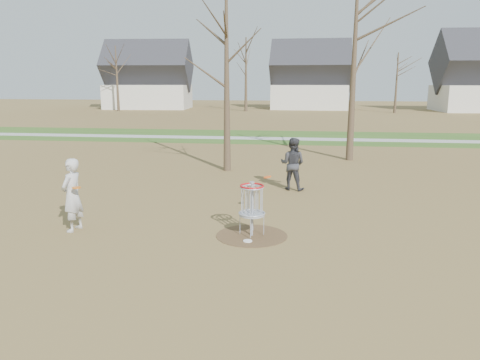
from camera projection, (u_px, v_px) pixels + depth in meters
The scene contains 11 objects.
ground at pixel (252, 236), 11.75m from camera, with size 160.00×160.00×0.00m, color brown.
green_band at pixel (285, 137), 32.10m from camera, with size 160.00×8.00×0.01m, color #2D5119.
footpath at pixel (284, 139), 31.13m from camera, with size 160.00×1.50×0.01m, color #9E9E99.
dirt_circle at pixel (252, 235), 11.75m from camera, with size 1.80×1.80×0.01m, color #47331E.
player_standing at pixel (72, 195), 11.96m from camera, with size 0.69×0.45×1.90m, color #BBBBBB.
player_throwing at pixel (292, 164), 16.52m from camera, with size 0.90×0.70×1.86m, color #323237.
disc_grounded at pixel (248, 241), 11.31m from camera, with size 0.22×0.22×0.02m, color white.
discs_in_play at pixel (182, 182), 12.47m from camera, with size 4.84×2.41×0.10m.
disc_golf_basket at pixel (252, 200), 11.56m from camera, with size 0.64×0.64×1.35m.
bare_trees at pixel (311, 64), 45.09m from camera, with size 52.62×44.98×9.00m.
houses_row at pixel (328, 83), 61.39m from camera, with size 56.51×10.01×7.26m.
Camera 1 is at (1.20, -11.14, 3.83)m, focal length 35.00 mm.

